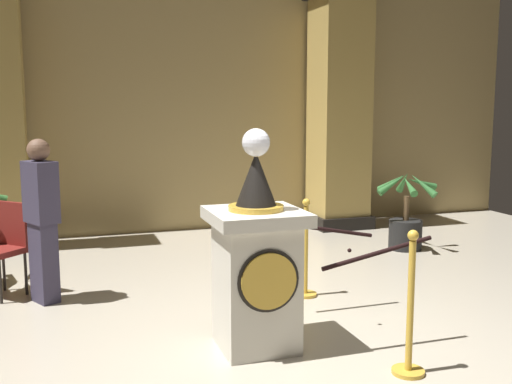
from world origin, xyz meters
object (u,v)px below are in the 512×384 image
stanchion_near (410,324)px  potted_palm_right (406,222)px  bystander_guest (42,217)px  stanchion_far (305,262)px  pedestal_clock (256,264)px  cafe_chair_red (6,241)px

stanchion_near → potted_palm_right: size_ratio=0.98×
bystander_guest → stanchion_far: bearing=-14.4°
pedestal_clock → cafe_chair_red: size_ratio=1.84×
stanchion_far → potted_palm_right: potted_palm_right is taller
pedestal_clock → potted_palm_right: (2.99, 2.55, -0.32)m
stanchion_far → bystander_guest: bearing=165.6°
pedestal_clock → stanchion_near: bearing=-41.9°
cafe_chair_red → potted_palm_right: bearing=5.2°
bystander_guest → cafe_chair_red: (-0.36, 0.35, -0.29)m
pedestal_clock → cafe_chair_red: bearing=133.6°
stanchion_near → stanchion_far: bearing=90.1°
pedestal_clock → bystander_guest: size_ratio=1.09×
bystander_guest → pedestal_clock: bearing=-46.9°
stanchion_near → bystander_guest: 3.63m
stanchion_far → potted_palm_right: (2.09, 1.45, 0.02)m
potted_palm_right → cafe_chair_red: 5.02m
pedestal_clock → bystander_guest: bearing=133.1°
cafe_chair_red → bystander_guest: bearing=-43.8°
stanchion_near → cafe_chair_red: size_ratio=1.11×
stanchion_near → cafe_chair_red: bearing=134.9°
pedestal_clock → bystander_guest: (-1.64, 1.75, 0.17)m
stanchion_near → potted_palm_right: 3.96m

